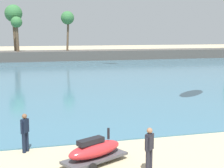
% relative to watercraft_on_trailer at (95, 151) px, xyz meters
% --- Properties ---
extents(sea, '(220.00, 88.56, 0.06)m').
position_rel_watercraft_on_trailer_xyz_m(sea, '(1.21, 46.68, -0.49)').
color(sea, teal).
rests_on(sea, ground).
extents(palm_headland, '(107.61, 6.55, 13.28)m').
position_rel_watercraft_on_trailer_xyz_m(palm_headland, '(-5.24, 51.05, 3.32)').
color(palm_headland, '#514C47').
rests_on(palm_headland, ground).
extents(watercraft_on_trailer, '(2.77, 2.07, 1.28)m').
position_rel_watercraft_on_trailer_xyz_m(watercraft_on_trailer, '(0.00, 0.00, 0.00)').
color(watercraft_on_trailer, '#4C4C51').
rests_on(watercraft_on_trailer, ground).
extents(person_rigging_by_gear, '(0.43, 0.40, 1.67)m').
position_rel_watercraft_on_trailer_xyz_m(person_rigging_by_gear, '(1.73, -1.31, 0.38)').
color(person_rigging_by_gear, '#23232D').
rests_on(person_rigging_by_gear, ground).
extents(person_at_waterline, '(0.36, 0.46, 1.67)m').
position_rel_watercraft_on_trailer_xyz_m(person_at_waterline, '(-2.55, 2.04, 0.38)').
color(person_at_waterline, '#141E33').
rests_on(person_at_waterline, ground).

